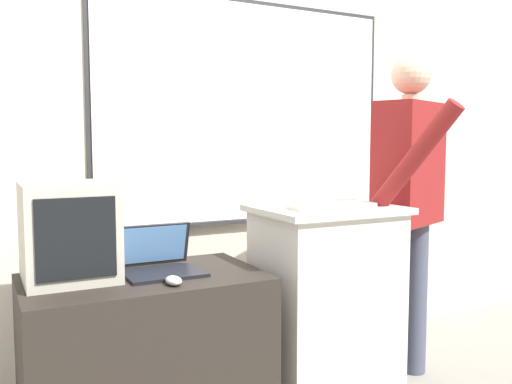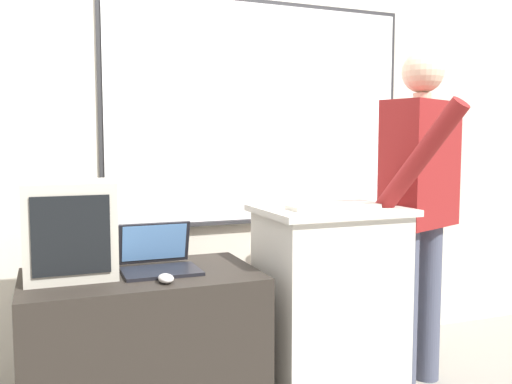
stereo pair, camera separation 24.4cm
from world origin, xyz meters
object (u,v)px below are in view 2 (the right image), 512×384
person_presenter (421,195)px  lectern_podium (329,307)px  side_desk (143,355)px  wireless_keyboard (334,207)px  computer_mouse_by_laptop (166,278)px  laptop (158,258)px  crt_monitor (69,228)px

person_presenter → lectern_podium: bearing=159.4°
side_desk → person_presenter: 1.55m
lectern_podium → wireless_keyboard: wireless_keyboard is taller
person_presenter → computer_mouse_by_laptop: size_ratio=17.27×
laptop → wireless_keyboard: (0.78, -0.15, 0.21)m
person_presenter → computer_mouse_by_laptop: 1.38m
person_presenter → wireless_keyboard: bearing=166.1°
computer_mouse_by_laptop → crt_monitor: 0.47m
lectern_podium → person_presenter: person_presenter is taller
lectern_podium → laptop: size_ratio=3.01×
side_desk → crt_monitor: size_ratio=2.48×
laptop → computer_mouse_by_laptop: size_ratio=3.21×
lectern_podium → laptop: bearing=174.0°
side_desk → person_presenter: (1.41, -0.03, 0.65)m
crt_monitor → computer_mouse_by_laptop: bearing=-38.3°
laptop → crt_monitor: 0.39m
wireless_keyboard → side_desk: bearing=172.8°
laptop → wireless_keyboard: 0.82m
computer_mouse_by_laptop → crt_monitor: size_ratio=0.25×
wireless_keyboard → crt_monitor: (-1.14, 0.19, -0.06)m
laptop → wireless_keyboard: wireless_keyboard is taller
crt_monitor → person_presenter: bearing=-3.7°
laptop → person_presenter: bearing=-2.9°
lectern_podium → laptop: (-0.80, 0.08, 0.28)m
side_desk → lectern_podium: bearing=-2.8°
computer_mouse_by_laptop → person_presenter: bearing=6.9°
lectern_podium → computer_mouse_by_laptop: 0.86m
side_desk → laptop: (0.08, 0.04, 0.41)m
side_desk → laptop: 0.42m
lectern_podium → crt_monitor: crt_monitor is taller
wireless_keyboard → computer_mouse_by_laptop: bearing=-174.2°
lectern_podium → crt_monitor: size_ratio=2.46×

